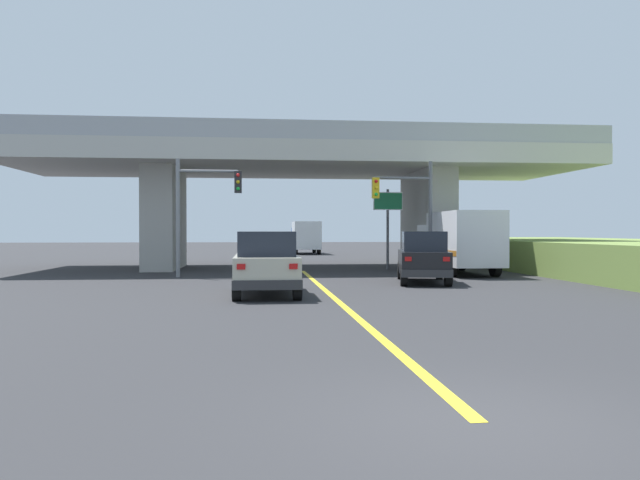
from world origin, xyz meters
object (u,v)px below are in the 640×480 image
Objects in this scene: suv_crossing at (423,257)px; highway_sign at (388,211)px; box_truck at (459,241)px; suv_lead at (266,263)px; semi_truck_distant at (306,237)px; traffic_signal_nearside at (410,204)px; traffic_signal_farside at (200,201)px.

suv_crossing is 9.02m from highway_sign.
box_truck is at bearing 68.44° from suv_crossing.
highway_sign is (0.48, 8.76, 2.12)m from suv_crossing.
semi_truck_distant is at bearing 83.44° from suv_lead.
traffic_signal_nearside is at bearing -87.72° from highway_sign.
suv_lead is 0.72× the size of semi_truck_distant.
traffic_signal_farside is at bearing -152.98° from highway_sign.
suv_lead is at bearing -96.56° from semi_truck_distant.
highway_sign is (6.69, 12.77, 2.12)m from suv_lead.
traffic_signal_nearside is 1.24× the size of highway_sign.
traffic_signal_nearside is 0.83× the size of semi_truck_distant.
semi_truck_distant reaches higher than suv_lead.
traffic_signal_farside is at bearing 167.64° from suv_crossing.
traffic_signal_nearside is at bearing 51.37° from suv_lead.
box_truck is 2.99m from traffic_signal_nearside.
semi_truck_distant is (-2.76, 27.00, -1.78)m from traffic_signal_nearside.
semi_truck_distant is (-5.19, 26.82, -0.03)m from box_truck.
box_truck is 12.21m from traffic_signal_farside.
traffic_signal_nearside is 1.02× the size of traffic_signal_farside.
traffic_signal_nearside is at bearing -175.82° from box_truck.
semi_truck_distant is at bearing 95.85° from traffic_signal_nearside.
traffic_signal_farside is 28.53m from semi_truck_distant.
suv_lead is at bearing -128.63° from traffic_signal_nearside.
suv_crossing is at bearing -98.06° from traffic_signal_nearside.
box_truck is at bearing 3.86° from traffic_signal_farside.
highway_sign is at bearing 92.28° from traffic_signal_nearside.
highway_sign is at bearing 122.85° from box_truck.
box_truck is 27.32m from semi_truck_distant.
traffic_signal_farside is at bearing -176.22° from traffic_signal_nearside.
semi_truck_distant is (-2.12, 31.57, 0.52)m from suv_crossing.
suv_lead is at bearing -70.82° from traffic_signal_farside.
suv_crossing is at bearing 32.86° from suv_lead.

